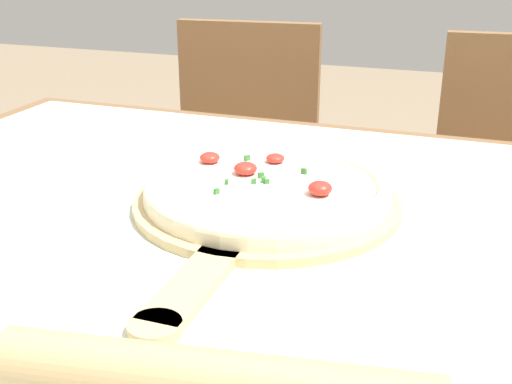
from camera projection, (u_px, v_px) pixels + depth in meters
name	position (u px, v px, depth m)	size (l,w,h in m)	color
dining_table	(249.00, 304.00, 0.82)	(1.32, 0.99, 0.76)	brown
towel_cloth	(248.00, 229.00, 0.78)	(1.24, 0.91, 0.00)	silver
pizza_peel	(259.00, 206.00, 0.82)	(0.35, 0.51, 0.01)	tan
pizza	(264.00, 187.00, 0.83)	(0.32, 0.32, 0.04)	beige
rolling_pin	(214.00, 381.00, 0.47)	(0.42, 0.10, 0.05)	tan
chair_left	(240.00, 169.00, 1.71)	(0.44, 0.44, 0.89)	brown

